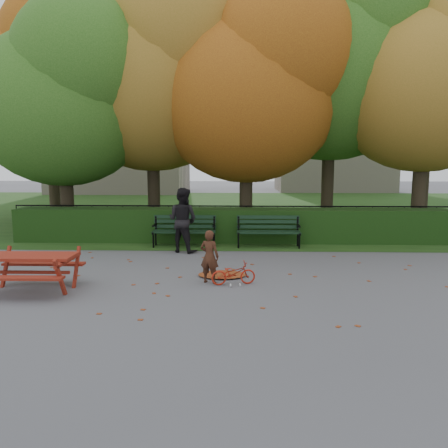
{
  "coord_description": "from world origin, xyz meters",
  "views": [
    {
      "loc": [
        0.24,
        -8.61,
        2.43
      ],
      "look_at": [
        -0.08,
        1.27,
        1.0
      ],
      "focal_mm": 35.0,
      "sensor_mm": 36.0,
      "label": 1
    }
  ],
  "objects_px": {
    "tree_a": "(69,95)",
    "tree_c": "(257,86)",
    "tree_e": "(440,75)",
    "bench_left": "(184,228)",
    "tree_g": "(441,87)",
    "child": "(209,257)",
    "tree_f": "(54,79)",
    "bench_right": "(268,229)",
    "tree_b": "(160,73)",
    "tree_d": "(344,57)",
    "adult": "(183,220)",
    "picnic_table": "(31,263)",
    "bicycle": "(233,273)"
  },
  "relations": [
    {
      "from": "tree_a",
      "to": "tree_e",
      "type": "xyz_separation_m",
      "value": [
        11.71,
        0.19,
        0.56
      ]
    },
    {
      "from": "tree_e",
      "to": "bench_left",
      "type": "relative_size",
      "value": 4.53
    },
    {
      "from": "tree_d",
      "to": "bench_right",
      "type": "bearing_deg",
      "value": -128.23
    },
    {
      "from": "tree_f",
      "to": "child",
      "type": "bearing_deg",
      "value": -53.9
    },
    {
      "from": "picnic_table",
      "to": "tree_a",
      "type": "bearing_deg",
      "value": 103.25
    },
    {
      "from": "bicycle",
      "to": "tree_d",
      "type": "bearing_deg",
      "value": -38.83
    },
    {
      "from": "tree_d",
      "to": "child",
      "type": "bearing_deg",
      "value": -119.9
    },
    {
      "from": "tree_b",
      "to": "tree_f",
      "type": "xyz_separation_m",
      "value": [
        -4.69,
        2.49,
        0.29
      ]
    },
    {
      "from": "tree_a",
      "to": "tree_c",
      "type": "height_order",
      "value": "tree_c"
    },
    {
      "from": "bench_left",
      "to": "bench_right",
      "type": "distance_m",
      "value": 2.4
    },
    {
      "from": "tree_a",
      "to": "tree_d",
      "type": "distance_m",
      "value": 9.33
    },
    {
      "from": "tree_a",
      "to": "tree_c",
      "type": "distance_m",
      "value": 6.04
    },
    {
      "from": "tree_b",
      "to": "child",
      "type": "relative_size",
      "value": 8.18
    },
    {
      "from": "tree_g",
      "to": "bench_right",
      "type": "height_order",
      "value": "tree_g"
    },
    {
      "from": "tree_b",
      "to": "adult",
      "type": "relative_size",
      "value": 5.08
    },
    {
      "from": "tree_d",
      "to": "child",
      "type": "xyz_separation_m",
      "value": [
        -4.21,
        -7.32,
        -5.44
      ]
    },
    {
      "from": "tree_g",
      "to": "tree_d",
      "type": "bearing_deg",
      "value": -150.39
    },
    {
      "from": "bench_left",
      "to": "tree_g",
      "type": "bearing_deg",
      "value": 32.17
    },
    {
      "from": "tree_b",
      "to": "bicycle",
      "type": "height_order",
      "value": "tree_b"
    },
    {
      "from": "tree_c",
      "to": "picnic_table",
      "type": "height_order",
      "value": "tree_c"
    },
    {
      "from": "tree_f",
      "to": "bench_right",
      "type": "distance_m",
      "value": 11.19
    },
    {
      "from": "tree_a",
      "to": "tree_g",
      "type": "bearing_deg",
      "value": 17.19
    },
    {
      "from": "tree_b",
      "to": "adult",
      "type": "height_order",
      "value": "tree_b"
    },
    {
      "from": "tree_d",
      "to": "bench_left",
      "type": "height_order",
      "value": "tree_d"
    },
    {
      "from": "tree_f",
      "to": "picnic_table",
      "type": "distance_m",
      "value": 11.78
    },
    {
      "from": "tree_d",
      "to": "child",
      "type": "height_order",
      "value": "tree_d"
    },
    {
      "from": "tree_g",
      "to": "child",
      "type": "bearing_deg",
      "value": -131.33
    },
    {
      "from": "tree_d",
      "to": "picnic_table",
      "type": "height_order",
      "value": "tree_d"
    },
    {
      "from": "tree_e",
      "to": "bicycle",
      "type": "relative_size",
      "value": 9.27
    },
    {
      "from": "tree_e",
      "to": "child",
      "type": "bearing_deg",
      "value": -139.47
    },
    {
      "from": "bench_left",
      "to": "child",
      "type": "xyz_separation_m",
      "value": [
        0.97,
        -3.79,
        0.02
      ]
    },
    {
      "from": "tree_b",
      "to": "tree_d",
      "type": "relative_size",
      "value": 0.92
    },
    {
      "from": "tree_f",
      "to": "picnic_table",
      "type": "bearing_deg",
      "value": -70.71
    },
    {
      "from": "tree_e",
      "to": "picnic_table",
      "type": "height_order",
      "value": "tree_e"
    },
    {
      "from": "bench_right",
      "to": "adult",
      "type": "xyz_separation_m",
      "value": [
        -2.35,
        -0.8,
        0.35
      ]
    },
    {
      "from": "tree_b",
      "to": "tree_g",
      "type": "bearing_deg",
      "value": 15.63
    },
    {
      "from": "tree_g",
      "to": "bench_right",
      "type": "distance_m",
      "value": 10.61
    },
    {
      "from": "tree_f",
      "to": "bicycle",
      "type": "distance_m",
      "value": 13.12
    },
    {
      "from": "tree_d",
      "to": "tree_c",
      "type": "bearing_deg",
      "value": -157.39
    },
    {
      "from": "tree_c",
      "to": "tree_d",
      "type": "bearing_deg",
      "value": 22.61
    },
    {
      "from": "tree_f",
      "to": "bench_left",
      "type": "distance_m",
      "value": 9.56
    },
    {
      "from": "tree_g",
      "to": "picnic_table",
      "type": "distance_m",
      "value": 16.65
    },
    {
      "from": "tree_g",
      "to": "picnic_table",
      "type": "relative_size",
      "value": 5.24
    },
    {
      "from": "tree_f",
      "to": "tree_g",
      "type": "relative_size",
      "value": 1.07
    },
    {
      "from": "tree_e",
      "to": "bench_right",
      "type": "xyz_separation_m",
      "value": [
        -5.42,
        -2.07,
        -4.56
      ]
    },
    {
      "from": "tree_c",
      "to": "bench_right",
      "type": "height_order",
      "value": "tree_c"
    },
    {
      "from": "tree_g",
      "to": "picnic_table",
      "type": "xyz_separation_m",
      "value": [
        -11.97,
        -10.52,
        -4.83
      ]
    },
    {
      "from": "tree_b",
      "to": "adult",
      "type": "distance_m",
      "value": 6.07
    },
    {
      "from": "bench_left",
      "to": "child",
      "type": "bearing_deg",
      "value": -75.66
    },
    {
      "from": "tree_a",
      "to": "tree_b",
      "type": "bearing_deg",
      "value": 23.05
    }
  ]
}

